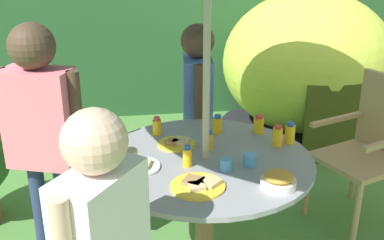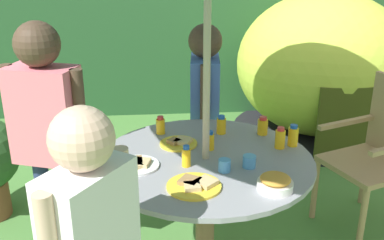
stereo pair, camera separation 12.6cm
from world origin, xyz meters
The scene contains 20 objects.
hedge_backdrop centered at (0.00, 3.05, 0.98)m, with size 9.00×0.70×1.97m, color #234C28.
garden_table centered at (0.00, 0.00, 0.56)m, with size 1.11×1.11×0.75m.
wooden_chair centered at (1.19, 0.46, 0.55)m, with size 0.63×0.62×0.99m.
dome_tent centered at (1.38, 2.10, 0.68)m, with size 1.81×1.81×1.38m.
child_in_blue_shirt centered at (0.08, 0.81, 0.84)m, with size 0.22×0.44×1.31m.
child_in_pink_shirt centered at (-0.85, 0.28, 0.91)m, with size 0.46×0.31×1.42m.
child_in_white_shirt centered at (-0.49, -0.72, 0.83)m, with size 0.34×0.38×1.30m.
snack_bowl centered at (0.27, -0.35, 0.79)m, with size 0.16×0.16×0.08m.
plate_front_edge centered at (-0.13, 0.18, 0.76)m, with size 0.21×0.21×0.03m.
plate_near_right centered at (-0.08, -0.30, 0.77)m, with size 0.25×0.25×0.03m.
plate_near_left centered at (-0.35, -0.07, 0.77)m, with size 0.22×0.22×0.03m.
juice_bottle_far_left centered at (0.41, 0.09, 0.81)m, with size 0.05×0.05×0.12m.
juice_bottle_far_right centered at (-0.11, -0.08, 0.81)m, with size 0.04×0.04×0.11m.
juice_bottle_center_front centered at (0.36, 0.29, 0.80)m, with size 0.06×0.06×0.11m.
juice_bottle_center_back centered at (0.49, 0.12, 0.81)m, with size 0.06×0.06×0.12m.
juice_bottle_mid_left centered at (0.03, 0.10, 0.80)m, with size 0.05×0.05×0.11m.
juice_bottle_mid_right centered at (-0.23, 0.35, 0.80)m, with size 0.05×0.05×0.11m.
juice_bottle_back_edge centered at (0.13, 0.32, 0.80)m, with size 0.05×0.05×0.11m.
cup_near centered at (0.20, -0.12, 0.78)m, with size 0.07×0.07×0.06m, color #4C99D8.
cup_far centered at (0.07, -0.15, 0.78)m, with size 0.06×0.06×0.06m, color #4C99D8.
Camera 1 is at (-0.37, -2.09, 1.79)m, focal length 42.66 mm.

